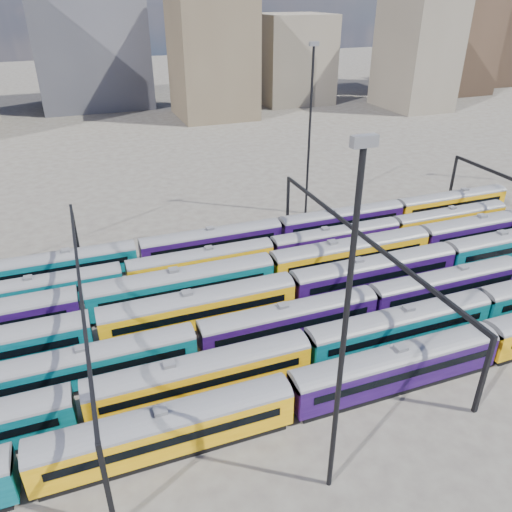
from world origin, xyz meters
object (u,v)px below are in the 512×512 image
object	(u,v)px
rake_0	(290,393)
mast_2	(345,328)
rake_1	(307,346)
rake_2	(91,361)

from	to	relation	value
rake_0	mast_2	world-z (taller)	mast_2
rake_1	mast_2	distance (m)	16.96
rake_1	mast_2	bearing A→B (deg)	-107.74
rake_2	mast_2	xyz separation A→B (m)	(15.11, -17.00, 11.48)
rake_1	rake_2	size ratio (longest dim) A/B	1.26
rake_0	rake_1	world-z (taller)	rake_0
rake_2	mast_2	bearing A→B (deg)	-48.36
rake_1	rake_2	bearing A→B (deg)	165.22
rake_1	rake_0	bearing A→B (deg)	-128.23
rake_0	rake_2	distance (m)	18.04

